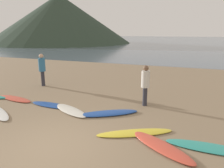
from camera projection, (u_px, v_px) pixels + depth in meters
The scene contains 12 objects.
ground_plane at pixel (141, 77), 14.80m from camera, with size 120.00×120.00×0.20m, color #8C7559.
ocean_water at pixel (184, 41), 64.33m from camera, with size 140.00×100.00×0.01m, color slate.
headland_hill at pixel (60, 19), 53.26m from camera, with size 35.16×35.16×11.76m, color #28382B.
surfboard_1 at pixel (15, 99), 9.75m from camera, with size 1.98×0.53×0.07m, color #D84C38.
surfboard_3 at pixel (51, 105), 8.93m from camera, with size 1.97×0.54×0.06m, color #1E479E.
surfboard_4 at pixel (71, 110), 8.30m from camera, with size 1.93×0.59×0.09m, color silver.
surfboard_5 at pixel (108, 113), 8.01m from camera, with size 2.31×0.58×0.10m, color #1E479E.
surfboard_6 at pixel (135, 133), 6.50m from camera, with size 2.37×0.50×0.06m, color yellow.
surfboard_7 at pixel (161, 146), 5.71m from camera, with size 2.11×0.56×0.10m, color #D84C38.
surfboard_8 at pixel (211, 148), 5.66m from camera, with size 2.34×0.56×0.06m, color teal.
person_0 at pixel (145, 82), 8.74m from camera, with size 0.34×0.34×1.70m.
person_1 at pixel (42, 67), 11.91m from camera, with size 0.37×0.37×1.82m.
Camera 1 is at (3.33, -4.22, 3.06)m, focal length 34.19 mm.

